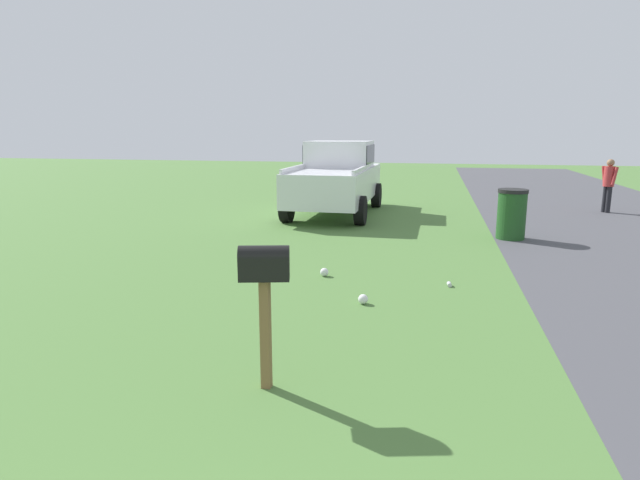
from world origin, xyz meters
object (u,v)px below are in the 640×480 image
(mailbox, at_px, (264,276))
(trash_bin, at_px, (512,214))
(pickup_truck, at_px, (337,176))
(pedestrian, at_px, (609,182))

(mailbox, height_order, trash_bin, mailbox)
(trash_bin, bearing_deg, pickup_truck, 57.00)
(pickup_truck, height_order, trash_bin, pickup_truck)
(pickup_truck, height_order, pedestrian, pickup_truck)
(trash_bin, height_order, pedestrian, pedestrian)
(mailbox, distance_m, trash_bin, 8.59)
(trash_bin, bearing_deg, pedestrian, -35.18)
(mailbox, bearing_deg, trash_bin, -35.88)
(pickup_truck, relative_size, trash_bin, 4.54)
(pickup_truck, bearing_deg, trash_bin, -122.08)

